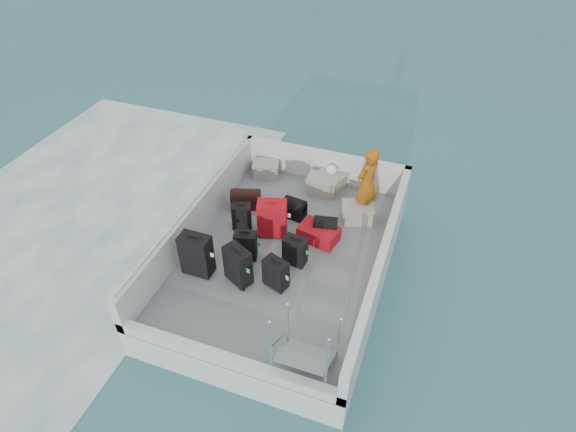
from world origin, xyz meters
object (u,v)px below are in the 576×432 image
at_px(suitcase_4, 246,246).
at_px(passenger, 367,184).
at_px(suitcase_0, 197,255).
at_px(suitcase_7, 295,251).
at_px(suitcase_5, 272,219).
at_px(crate_0, 266,170).
at_px(suitcase_6, 276,274).
at_px(suitcase_3, 238,266).
at_px(suitcase_2, 242,216).
at_px(crate_3, 357,213).
at_px(crate_1, 322,186).
at_px(crate_2, 331,181).
at_px(suitcase_8, 319,234).

xyz_separation_m(suitcase_4, passenger, (1.67, 1.89, 0.47)).
xyz_separation_m(suitcase_0, suitcase_7, (1.48, 0.77, -0.12)).
relative_size(suitcase_5, crate_0, 1.41).
bearing_deg(suitcase_6, suitcase_3, -150.21).
height_order(suitcase_3, passenger, passenger).
distance_m(suitcase_2, crate_3, 2.22).
bearing_deg(crate_1, crate_2, 65.19).
height_order(suitcase_0, passenger, passenger).
bearing_deg(suitcase_4, suitcase_0, -151.70).
xyz_separation_m(suitcase_8, crate_1, (-0.36, 1.40, 0.04)).
height_order(suitcase_4, suitcase_7, suitcase_4).
height_order(suitcase_5, crate_2, suitcase_5).
relative_size(suitcase_2, crate_3, 0.92).
relative_size(suitcase_3, crate_3, 1.24).
height_order(suitcase_4, crate_3, suitcase_4).
distance_m(suitcase_2, suitcase_4, 0.84).
distance_m(suitcase_8, crate_0, 2.30).
xyz_separation_m(suitcase_2, crate_1, (1.12, 1.57, -0.09)).
relative_size(suitcase_5, crate_3, 1.29).
height_order(crate_0, crate_3, crate_3).
height_order(suitcase_0, crate_3, suitcase_0).
bearing_deg(suitcase_4, suitcase_7, -2.75).
bearing_deg(suitcase_0, crate_3, 45.82).
xyz_separation_m(suitcase_6, crate_1, (-0.03, 2.74, -0.10)).
relative_size(suitcase_6, crate_3, 0.99).
relative_size(suitcase_3, suitcase_7, 1.27).
xyz_separation_m(suitcase_0, suitcase_5, (0.83, 1.35, -0.03)).
bearing_deg(suitcase_8, suitcase_0, 143.47).
distance_m(crate_1, passenger, 1.20).
xyz_separation_m(crate_2, crate_3, (0.78, -0.87, 0.01)).
xyz_separation_m(suitcase_5, crate_2, (0.62, 1.79, -0.20)).
xyz_separation_m(suitcase_0, crate_0, (0.01, 3.07, -0.24)).
bearing_deg(crate_0, crate_2, 3.02).
relative_size(suitcase_0, suitcase_7, 1.43).
bearing_deg(suitcase_7, suitcase_6, -93.47).
xyz_separation_m(suitcase_4, suitcase_5, (0.20, 0.76, 0.08)).
xyz_separation_m(suitcase_7, crate_3, (0.74, 1.50, -0.11)).
height_order(suitcase_2, crate_3, suitcase_2).
height_order(suitcase_2, suitcase_7, suitcase_7).
bearing_deg(passenger, suitcase_3, -3.58).
height_order(suitcase_7, crate_1, suitcase_7).
bearing_deg(suitcase_6, suitcase_4, 169.43).
height_order(suitcase_6, crate_3, suitcase_6).
bearing_deg(crate_2, crate_0, -176.98).
height_order(crate_2, crate_3, crate_3).
height_order(suitcase_6, passenger, passenger).
height_order(suitcase_0, suitcase_3, suitcase_0).
distance_m(crate_0, crate_2, 1.45).
bearing_deg(suitcase_0, suitcase_2, 80.84).
bearing_deg(suitcase_3, crate_3, 83.37).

